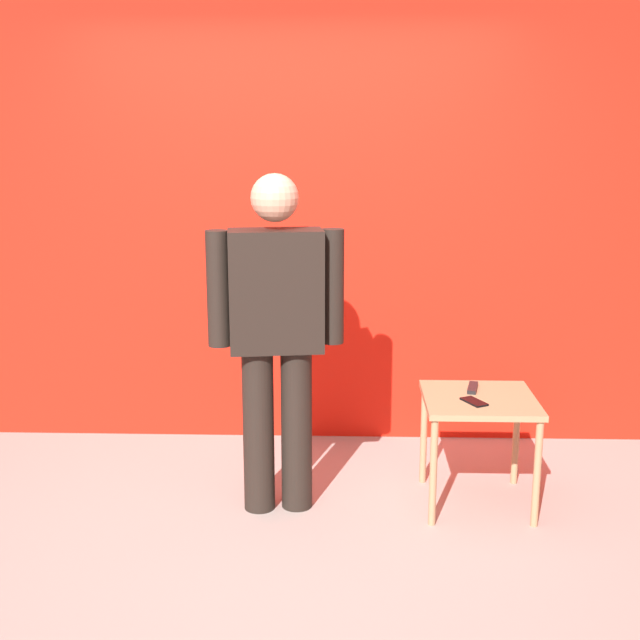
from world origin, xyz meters
TOP-DOWN VIEW (x-y plane):
  - ground_plane at (0.00, 0.00)m, footprint 12.00×12.00m
  - back_wall_red at (0.00, 1.47)m, footprint 4.69×0.12m
  - standing_person at (-0.02, 0.42)m, footprint 0.67×0.28m
  - side_table at (0.98, 0.50)m, footprint 0.55×0.55m
  - cell_phone at (0.94, 0.41)m, footprint 0.13×0.16m
  - tv_remote at (0.97, 0.62)m, footprint 0.08×0.18m

SIDE VIEW (x-z plane):
  - ground_plane at x=0.00m, z-range 0.00..0.00m
  - side_table at x=0.98m, z-range 0.20..0.77m
  - cell_phone at x=0.94m, z-range 0.57..0.58m
  - tv_remote at x=0.97m, z-range 0.57..0.59m
  - standing_person at x=-0.02m, z-range 0.10..1.77m
  - back_wall_red at x=0.00m, z-range 0.00..2.78m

